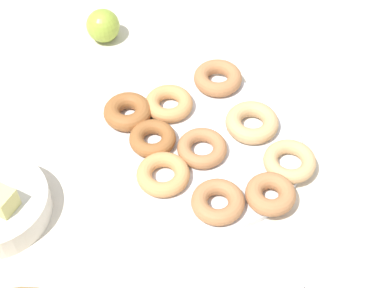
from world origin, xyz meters
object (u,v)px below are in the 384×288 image
donut_1 (252,122)px  donut_4 (202,148)px  melon_chunk_left (2,201)px  donut_plate (202,147)px  donut_9 (153,139)px  donut_3 (169,104)px  donut_0 (270,194)px  donut_6 (218,78)px  donut_7 (218,202)px  donut_8 (290,161)px  apple (103,26)px  donut_2 (163,174)px  donut_5 (128,112)px

donut_1 → donut_4: size_ratio=1.10×
melon_chunk_left → donut_plate: bearing=-117.9°
donut_9 → donut_3: bearing=-71.6°
donut_0 → donut_6: bearing=-38.2°
donut_0 → donut_9: donut_0 is taller
donut_3 → donut_6: donut_6 is taller
donut_0 → donut_9: 0.22m
donut_3 → donut_4: (-0.11, 0.05, -0.00)m
donut_3 → donut_7: (-0.19, 0.12, 0.00)m
donut_3 → donut_8: (-0.24, -0.01, -0.00)m
donut_3 → donut_9: 0.09m
donut_1 → donut_3: bearing=18.2°
melon_chunk_left → apple: melon_chunk_left is taller
donut_1 → donut_6: same height
donut_2 → donut_4: size_ratio=1.03×
donut_4 → donut_8: 0.15m
donut_0 → donut_7: bearing=45.6°
donut_4 → apple: size_ratio=1.25×
donut_2 → apple: bearing=-34.4°
donut_3 → donut_7: bearing=146.9°
donut_3 → melon_chunk_left: size_ratio=2.40×
donut_2 → donut_3: same height
donut_0 → donut_5: (0.30, -0.00, 0.00)m
donut_6 → donut_8: donut_6 is taller
donut_6 → donut_7: size_ratio=1.07×
donut_6 → donut_4: bearing=115.3°
donut_4 → donut_5: size_ratio=0.99×
donut_plate → donut_5: 0.15m
donut_plate → donut_8: donut_8 is taller
donut_2 → donut_3: 0.16m
apple → donut_4: bearing=157.9°
melon_chunk_left → donut_2: bearing=-126.6°
donut_plate → donut_6: size_ratio=3.85×
donut_0 → donut_7: (0.06, 0.06, -0.00)m
donut_2 → donut_3: size_ratio=1.01×
donut_6 → donut_7: same height
donut_plate → donut_6: bearing=-65.8°
donut_plate → donut_7: size_ratio=4.10×
donut_3 → donut_9: donut_3 is taller
donut_4 → donut_6: donut_6 is taller
donut_9 → donut_8: bearing=-156.3°
donut_5 → donut_plate: bearing=-169.8°
donut_8 → donut_4: bearing=24.8°
donut_0 → apple: apple is taller
melon_chunk_left → donut_3: bearing=-100.2°
apple → donut_0: bearing=162.4°
donut_0 → donut_3: donut_0 is taller
donut_8 → melon_chunk_left: bearing=48.8°
donut_plate → donut_0: 0.16m
donut_3 → donut_4: size_ratio=1.02×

